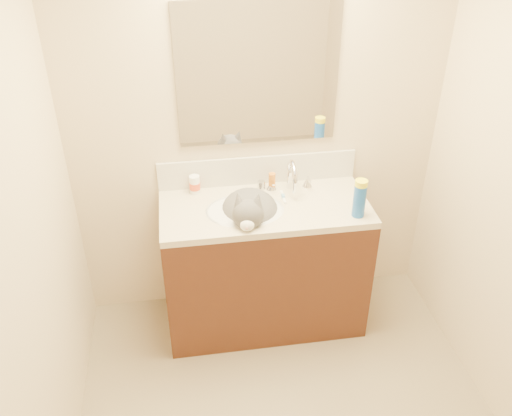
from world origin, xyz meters
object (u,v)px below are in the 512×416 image
object	(u,v)px
vanity_cabinet	(264,267)
spray_can	(359,201)
cat	(250,213)
pill_bottle	(195,184)
faucet	(291,178)
silver_jar	(261,185)
amber_bottle	(272,181)
basin	(245,220)

from	to	relation	value
vanity_cabinet	spray_can	size ratio (longest dim) A/B	6.33
vanity_cabinet	cat	distance (m)	0.44
pill_bottle	faucet	bearing A→B (deg)	-7.19
pill_bottle	silver_jar	distance (m)	0.40
vanity_cabinet	pill_bottle	bearing A→B (deg)	151.61
pill_bottle	spray_can	bearing A→B (deg)	-23.97
vanity_cabinet	spray_can	distance (m)	0.76
spray_can	faucet	bearing A→B (deg)	134.36
cat	amber_bottle	xyz separation A→B (m)	(0.17, 0.22, 0.07)
cat	pill_bottle	bearing A→B (deg)	151.68
amber_bottle	spray_can	xyz separation A→B (m)	(0.42, -0.36, 0.04)
vanity_cabinet	cat	bearing A→B (deg)	-158.52
vanity_cabinet	faucet	world-z (taller)	faucet
amber_bottle	faucet	bearing A→B (deg)	-22.72
pill_bottle	amber_bottle	xyz separation A→B (m)	(0.46, -0.03, -0.00)
vanity_cabinet	silver_jar	world-z (taller)	silver_jar
basin	pill_bottle	world-z (taller)	pill_bottle
cat	amber_bottle	size ratio (longest dim) A/B	4.73
faucet	silver_jar	world-z (taller)	faucet
basin	pill_bottle	size ratio (longest dim) A/B	4.05
spray_can	cat	bearing A→B (deg)	166.07
vanity_cabinet	spray_can	world-z (taller)	spray_can
pill_bottle	silver_jar	size ratio (longest dim) A/B	2.09
silver_jar	amber_bottle	distance (m)	0.07
cat	pill_bottle	distance (m)	0.39
cat	silver_jar	world-z (taller)	cat
amber_bottle	basin	bearing A→B (deg)	-132.32
basin	spray_can	distance (m)	0.65
amber_bottle	spray_can	world-z (taller)	spray_can
basin	cat	distance (m)	0.06
pill_bottle	amber_bottle	size ratio (longest dim) A/B	1.08
vanity_cabinet	faucet	distance (m)	0.58
cat	spray_can	world-z (taller)	same
faucet	spray_can	distance (m)	0.45
amber_bottle	spray_can	size ratio (longest dim) A/B	0.54
pill_bottle	silver_jar	bearing A→B (deg)	-3.00
faucet	spray_can	world-z (taller)	faucet
vanity_cabinet	pill_bottle	world-z (taller)	pill_bottle
amber_bottle	spray_can	bearing A→B (deg)	-40.96
vanity_cabinet	pill_bottle	xyz separation A→B (m)	(-0.39, 0.21, 0.51)
basin	pill_bottle	distance (m)	0.38
basin	pill_bottle	bearing A→B (deg)	138.10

